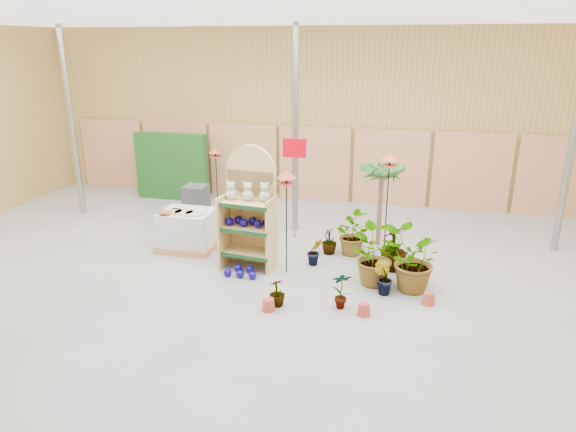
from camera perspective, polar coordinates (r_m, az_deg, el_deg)
name	(u,v)px	position (r m, az deg, el deg)	size (l,w,h in m)	color
room	(263,158)	(8.80, -2.79, 6.46)	(15.20, 12.10, 4.70)	slate
display_shelf	(250,212)	(9.65, -4.24, 0.44)	(1.04, 0.72, 2.32)	tan
teddy_bears	(249,193)	(9.42, -4.35, 2.57)	(0.85, 0.22, 0.36)	#BFB691
gazing_balls_shelf	(248,222)	(9.58, -4.45, -0.65)	(0.85, 0.29, 0.16)	#0E056A
gazing_balls_floor	(242,272)	(9.53, -5.18, -6.20)	(0.63, 0.39, 0.15)	#0E056A
pallet_stack	(188,230)	(10.81, -11.07, -1.53)	(1.15, 0.96, 0.85)	#A9754D
charcoal_planters	(197,207)	(12.00, -10.12, 1.03)	(0.50, 0.50, 1.00)	#27282B
trellis_stock	(172,167)	(14.34, -12.76, 5.39)	(2.00, 0.30, 1.80)	#174616
offer_sign	(295,168)	(10.87, 0.75, 5.34)	(0.50, 0.08, 2.20)	gray
bird_table_front	(287,178)	(9.05, -0.16, 4.26)	(0.34, 0.34, 1.96)	black
bird_table_right	(390,161)	(9.81, 11.23, 6.04)	(0.34, 0.34, 2.14)	black
bird_table_back	(215,152)	(12.77, -8.07, 7.07)	(0.34, 0.34, 1.68)	black
palm	(382,172)	(10.63, 10.40, 4.89)	(0.70, 0.70, 1.86)	brown
potted_plant_2	(372,257)	(9.13, 9.28, -4.48)	(0.93, 0.81, 1.03)	#285821
potted_plant_3	(394,248)	(9.80, 11.70, -3.47)	(0.49, 0.49, 0.88)	#285821
potted_plant_4	(393,244)	(10.26, 11.61, -3.10)	(0.35, 0.24, 0.67)	#285821
potted_plant_5	(315,251)	(9.89, 2.99, -3.93)	(0.30, 0.24, 0.55)	#285821
potted_plant_6	(350,234)	(10.40, 6.95, -1.98)	(0.77, 0.67, 0.86)	#285821
potted_plant_7	(277,292)	(8.40, -1.21, -8.45)	(0.27, 0.27, 0.47)	#285821
potted_plant_8	(341,290)	(8.33, 5.96, -8.15)	(0.34, 0.23, 0.64)	#285821
potted_plant_9	(383,278)	(8.89, 10.52, -6.76)	(0.33, 0.26, 0.59)	#285821
potted_plant_10	(412,261)	(8.99, 13.57, -4.89)	(1.00, 0.87, 1.12)	#285821
potted_plant_11	(329,240)	(10.42, 4.60, -2.71)	(0.32, 0.32, 0.57)	#285821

